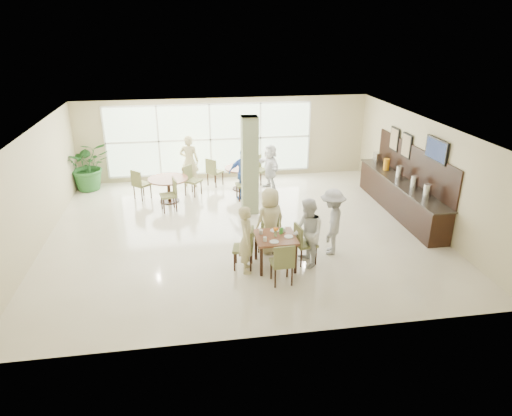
{
  "coord_description": "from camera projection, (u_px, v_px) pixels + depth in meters",
  "views": [
    {
      "loc": [
        -1.35,
        -11.0,
        5.17
      ],
      "look_at": [
        0.2,
        -1.2,
        1.1
      ],
      "focal_mm": 32.0,
      "sensor_mm": 36.0,
      "label": 1
    }
  ],
  "objects": [
    {
      "name": "buffet_counter",
      "position": [
        401.0,
        194.0,
        13.14
      ],
      "size": [
        0.64,
        4.7,
        1.95
      ],
      "color": "black",
      "rests_on": "ground"
    },
    {
      "name": "main_table",
      "position": [
        275.0,
        240.0,
        10.16
      ],
      "size": [
        0.9,
        0.9,
        0.75
      ],
      "color": "brown",
      "rests_on": "ground"
    },
    {
      "name": "round_table_left",
      "position": [
        168.0,
        183.0,
        13.92
      ],
      "size": [
        1.21,
        1.21,
        0.75
      ],
      "color": "brown",
      "rests_on": "ground"
    },
    {
      "name": "ground",
      "position": [
        242.0,
        230.0,
        12.21
      ],
      "size": [
        10.0,
        10.0,
        0.0
      ],
      "primitive_type": "plane",
      "color": "beige",
      "rests_on": "ground"
    },
    {
      "name": "teen_far",
      "position": [
        270.0,
        221.0,
        10.79
      ],
      "size": [
        0.89,
        0.7,
        1.6
      ],
      "primitive_type": "imported",
      "rotation": [
        0.0,
        0.0,
        3.54
      ],
      "color": "tan",
      "rests_on": "ground"
    },
    {
      "name": "framed_art_b",
      "position": [
        395.0,
        139.0,
        13.87
      ],
      "size": [
        0.05,
        0.55,
        0.7
      ],
      "color": "black",
      "rests_on": "ground"
    },
    {
      "name": "chairs_table_right",
      "position": [
        240.0,
        175.0,
        15.01
      ],
      "size": [
        2.19,
        2.03,
        0.95
      ],
      "color": "olive",
      "rests_on": "ground"
    },
    {
      "name": "chairs_main_table",
      "position": [
        275.0,
        246.0,
        10.27
      ],
      "size": [
        1.97,
        2.03,
        0.95
      ],
      "color": "olive",
      "rests_on": "ground"
    },
    {
      "name": "tabletop_clutter",
      "position": [
        275.0,
        233.0,
        10.11
      ],
      "size": [
        0.72,
        0.76,
        0.21
      ],
      "color": "white",
      "rests_on": "main_table"
    },
    {
      "name": "room_shell",
      "position": [
        241.0,
        169.0,
        11.57
      ],
      "size": [
        10.0,
        10.0,
        10.0
      ],
      "color": "white",
      "rests_on": "ground"
    },
    {
      "name": "adult_b",
      "position": [
        270.0,
        167.0,
        14.98
      ],
      "size": [
        0.98,
        1.49,
        1.48
      ],
      "primitive_type": "imported",
      "rotation": [
        0.0,
        0.0,
        -1.27
      ],
      "color": "white",
      "rests_on": "ground"
    },
    {
      "name": "teen_left",
      "position": [
        247.0,
        239.0,
        9.93
      ],
      "size": [
        0.44,
        0.61,
        1.54
      ],
      "primitive_type": "imported",
      "rotation": [
        0.0,
        0.0,
        1.44
      ],
      "color": "tan",
      "rests_on": "ground"
    },
    {
      "name": "adult_a",
      "position": [
        243.0,
        174.0,
        14.07
      ],
      "size": [
        1.07,
        0.85,
        1.6
      ],
      "primitive_type": "imported",
      "rotation": [
        0.0,
        0.0,
        -0.4
      ],
      "color": "#406AC2",
      "rests_on": "ground"
    },
    {
      "name": "framed_art_a",
      "position": [
        407.0,
        146.0,
        13.14
      ],
      "size": [
        0.05,
        0.55,
        0.7
      ],
      "color": "black",
      "rests_on": "ground"
    },
    {
      "name": "teen_standing",
      "position": [
        332.0,
        222.0,
        10.72
      ],
      "size": [
        0.95,
        1.19,
        1.61
      ],
      "primitive_type": "imported",
      "rotation": [
        0.0,
        0.0,
        -1.96
      ],
      "color": "#A1A1A3",
      "rests_on": "ground"
    },
    {
      "name": "teen_right",
      "position": [
        308.0,
        233.0,
        10.15
      ],
      "size": [
        0.7,
        0.84,
        1.59
      ],
      "primitive_type": "imported",
      "rotation": [
        0.0,
        0.0,
        -1.45
      ],
      "color": "white",
      "rests_on": "ground"
    },
    {
      "name": "potted_plant",
      "position": [
        88.0,
        166.0,
        14.85
      ],
      "size": [
        1.7,
        1.7,
        1.63
      ],
      "primitive_type": "imported",
      "rotation": [
        0.0,
        0.0,
        0.18
      ],
      "color": "#276228",
      "rests_on": "ground"
    },
    {
      "name": "round_table_right",
      "position": [
        241.0,
        173.0,
        14.96
      ],
      "size": [
        1.09,
        1.09,
        0.75
      ],
      "color": "brown",
      "rests_on": "ground"
    },
    {
      "name": "window_bank",
      "position": [
        210.0,
        140.0,
        15.69
      ],
      "size": [
        7.0,
        0.04,
        7.0
      ],
      "color": "silver",
      "rests_on": "ground"
    },
    {
      "name": "chairs_table_left",
      "position": [
        168.0,
        187.0,
        13.98
      ],
      "size": [
        2.21,
        1.79,
        0.95
      ],
      "color": "olive",
      "rests_on": "ground"
    },
    {
      "name": "column",
      "position": [
        250.0,
        166.0,
        12.84
      ],
      "size": [
        0.45,
        0.45,
        2.8
      ],
      "primitive_type": "cube",
      "color": "#717C56",
      "rests_on": "ground"
    },
    {
      "name": "adult_standing",
      "position": [
        189.0,
        161.0,
        15.11
      ],
      "size": [
        0.7,
        0.53,
        1.75
      ],
      "primitive_type": "imported",
      "rotation": [
        0.0,
        0.0,
        2.96
      ],
      "color": "tan",
      "rests_on": "ground"
    },
    {
      "name": "wall_tv",
      "position": [
        437.0,
        150.0,
        11.56
      ],
      "size": [
        0.06,
        1.0,
        0.58
      ],
      "color": "black",
      "rests_on": "ground"
    }
  ]
}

